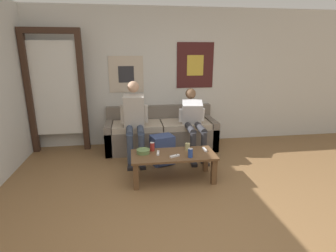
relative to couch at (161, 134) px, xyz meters
name	(u,v)px	position (x,y,z in m)	size (l,w,h in m)	color
ground_plane	(194,235)	(0.03, -2.49, -0.28)	(18.00, 18.00, 0.00)	brown
wall_back	(160,78)	(0.04, 0.38, 0.99)	(10.00, 0.07, 2.55)	silver
door_frame	(55,85)	(-1.83, 0.16, 0.92)	(1.00, 0.10, 2.15)	#382319
couch	(161,134)	(0.00, 0.00, 0.00)	(2.02, 0.74, 0.76)	#70665B
coffee_table	(173,159)	(0.02, -1.30, 0.04)	(1.17, 0.52, 0.39)	brown
person_seated_adult	(134,118)	(-0.49, -0.39, 0.42)	(0.47, 0.81, 1.29)	#384256
person_seated_teen	(193,120)	(0.52, -0.38, 0.35)	(0.47, 0.92, 1.14)	#2D2D33
backpack	(163,150)	(-0.06, -0.72, -0.05)	(0.41, 0.37, 0.47)	navy
ceramic_bowl	(143,151)	(-0.40, -1.21, 0.14)	(0.19, 0.19, 0.06)	#607F47
pillar_candle	(187,147)	(0.25, -1.17, 0.16)	(0.07, 0.07, 0.11)	tan
drink_can_blue	(190,153)	(0.23, -1.44, 0.17)	(0.07, 0.07, 0.12)	#28479E
drink_can_red	(152,147)	(-0.26, -1.13, 0.17)	(0.07, 0.07, 0.12)	maroon
game_controller_near_left	(158,153)	(-0.19, -1.26, 0.12)	(0.05, 0.15, 0.03)	white
game_controller_near_right	(175,156)	(0.02, -1.40, 0.12)	(0.14, 0.09, 0.03)	white
game_controller_far_center	(205,149)	(0.49, -1.22, 0.12)	(0.04, 0.14, 0.03)	white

